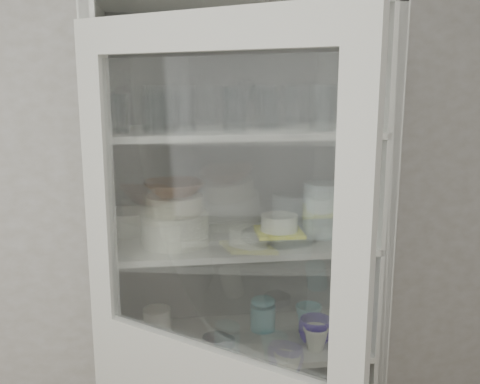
# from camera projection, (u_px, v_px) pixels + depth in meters

# --- Properties ---
(wall_back) EXTENTS (3.60, 0.02, 2.60)m
(wall_back) POSITION_uv_depth(u_px,v_px,m) (184.00, 214.00, 2.16)
(wall_back) COLOR #B0AC9F
(wall_back) RESTS_ON ground
(pantry_cabinet) EXTENTS (1.00, 0.45, 2.10)m
(pantry_cabinet) POSITION_uv_depth(u_px,v_px,m) (238.00, 310.00, 2.10)
(pantry_cabinet) COLOR silver
(pantry_cabinet) RESTS_ON floor
(tumbler_0) EXTENTS (0.08, 0.08, 0.13)m
(tumbler_0) POSITION_uv_depth(u_px,v_px,m) (118.00, 114.00, 1.71)
(tumbler_0) COLOR silver
(tumbler_0) RESTS_ON shelf_glass
(tumbler_1) EXTENTS (0.10, 0.10, 0.15)m
(tumbler_1) POSITION_uv_depth(u_px,v_px,m) (184.00, 109.00, 1.71)
(tumbler_1) COLOR silver
(tumbler_1) RESTS_ON shelf_glass
(tumbler_2) EXTENTS (0.10, 0.10, 0.15)m
(tumbler_2) POSITION_uv_depth(u_px,v_px,m) (155.00, 109.00, 1.71)
(tumbler_2) COLOR silver
(tumbler_2) RESTS_ON shelf_glass
(tumbler_3) EXTENTS (0.09, 0.09, 0.15)m
(tumbler_3) POSITION_uv_depth(u_px,v_px,m) (234.00, 110.00, 1.75)
(tumbler_3) COLOR silver
(tumbler_3) RESTS_ON shelf_glass
(tumbler_4) EXTENTS (0.08, 0.08, 0.13)m
(tumbler_4) POSITION_uv_depth(u_px,v_px,m) (270.00, 112.00, 1.78)
(tumbler_4) COLOR silver
(tumbler_4) RESTS_ON shelf_glass
(tumbler_5) EXTENTS (0.08, 0.08, 0.16)m
(tumbler_5) POSITION_uv_depth(u_px,v_px,m) (321.00, 108.00, 1.79)
(tumbler_5) COLOR silver
(tumbler_5) RESTS_ON shelf_glass
(tumbler_6) EXTENTS (0.08, 0.08, 0.15)m
(tumbler_6) POSITION_uv_depth(u_px,v_px,m) (326.00, 108.00, 1.80)
(tumbler_6) COLOR silver
(tumbler_6) RESTS_ON shelf_glass
(tumbler_7) EXTENTS (0.08, 0.08, 0.13)m
(tumbler_7) POSITION_uv_depth(u_px,v_px,m) (121.00, 112.00, 1.82)
(tumbler_7) COLOR silver
(tumbler_7) RESTS_ON shelf_glass
(tumbler_8) EXTENTS (0.07, 0.07, 0.12)m
(tumbler_8) POSITION_uv_depth(u_px,v_px,m) (151.00, 112.00, 1.83)
(tumbler_8) COLOR silver
(tumbler_8) RESTS_ON shelf_glass
(tumbler_9) EXTENTS (0.08, 0.08, 0.14)m
(tumbler_9) POSITION_uv_depth(u_px,v_px,m) (170.00, 109.00, 1.86)
(tumbler_9) COLOR silver
(tumbler_9) RESTS_ON shelf_glass
(tumbler_10) EXTENTS (0.10, 0.10, 0.15)m
(tumbler_10) POSITION_uv_depth(u_px,v_px,m) (266.00, 107.00, 1.91)
(tumbler_10) COLOR silver
(tumbler_10) RESTS_ON shelf_glass
(goblet_0) EXTENTS (0.07, 0.07, 0.16)m
(goblet_0) POSITION_uv_depth(u_px,v_px,m) (157.00, 104.00, 1.96)
(goblet_0) COLOR silver
(goblet_0) RESTS_ON shelf_glass
(goblet_1) EXTENTS (0.08, 0.08, 0.19)m
(goblet_1) POSITION_uv_depth(u_px,v_px,m) (244.00, 101.00, 1.95)
(goblet_1) COLOR silver
(goblet_1) RESTS_ON shelf_glass
(goblet_2) EXTENTS (0.08, 0.08, 0.17)m
(goblet_2) POSITION_uv_depth(u_px,v_px,m) (259.00, 103.00, 1.95)
(goblet_2) COLOR silver
(goblet_2) RESTS_ON shelf_glass
(goblet_3) EXTENTS (0.07, 0.07, 0.16)m
(goblet_3) POSITION_uv_depth(u_px,v_px,m) (288.00, 104.00, 1.99)
(goblet_3) COLOR silver
(goblet_3) RESTS_ON shelf_glass
(plate_stack_front) EXTENTS (0.24, 0.24, 0.11)m
(plate_stack_front) POSITION_uv_depth(u_px,v_px,m) (175.00, 228.00, 1.89)
(plate_stack_front) COLOR white
(plate_stack_front) RESTS_ON shelf_plates
(plate_stack_back) EXTENTS (0.20, 0.20, 0.08)m
(plate_stack_back) POSITION_uv_depth(u_px,v_px,m) (129.00, 221.00, 2.04)
(plate_stack_back) COLOR white
(plate_stack_back) RESTS_ON shelf_plates
(cream_bowl) EXTENTS (0.26, 0.26, 0.06)m
(cream_bowl) POSITION_uv_depth(u_px,v_px,m) (175.00, 204.00, 1.87)
(cream_bowl) COLOR beige
(cream_bowl) RESTS_ON plate_stack_front
(terracotta_bowl) EXTENTS (0.23, 0.23, 0.05)m
(terracotta_bowl) POSITION_uv_depth(u_px,v_px,m) (174.00, 188.00, 1.86)
(terracotta_bowl) COLOR brown
(terracotta_bowl) RESTS_ON cream_bowl
(glass_platter) EXTENTS (0.37, 0.37, 0.02)m
(glass_platter) POSITION_uv_depth(u_px,v_px,m) (279.00, 236.00, 1.96)
(glass_platter) COLOR silver
(glass_platter) RESTS_ON shelf_plates
(yellow_trivet) EXTENTS (0.17, 0.17, 0.01)m
(yellow_trivet) POSITION_uv_depth(u_px,v_px,m) (279.00, 232.00, 1.96)
(yellow_trivet) COLOR yellow
(yellow_trivet) RESTS_ON glass_platter
(white_ramekin) EXTENTS (0.16, 0.16, 0.06)m
(white_ramekin) POSITION_uv_depth(u_px,v_px,m) (279.00, 223.00, 1.95)
(white_ramekin) COLOR white
(white_ramekin) RESTS_ON yellow_trivet
(grey_bowl_stack) EXTENTS (0.14, 0.14, 0.20)m
(grey_bowl_stack) POSITION_uv_depth(u_px,v_px,m) (322.00, 209.00, 1.98)
(grey_bowl_stack) COLOR silver
(grey_bowl_stack) RESTS_ON shelf_plates
(mug_blue) EXTENTS (0.14, 0.14, 0.10)m
(mug_blue) POSITION_uv_depth(u_px,v_px,m) (316.00, 331.00, 1.99)
(mug_blue) COLOR #271C99
(mug_blue) RESTS_ON shelf_mugs
(mug_teal) EXTENTS (0.13, 0.13, 0.10)m
(mug_teal) POSITION_uv_depth(u_px,v_px,m) (309.00, 317.00, 2.12)
(mug_teal) COLOR teal
(mug_teal) RESTS_ON shelf_mugs
(mug_white) EXTENTS (0.12, 0.12, 0.09)m
(mug_white) POSITION_uv_depth(u_px,v_px,m) (316.00, 338.00, 1.95)
(mug_white) COLOR white
(mug_white) RESTS_ON shelf_mugs
(teal_jar) EXTENTS (0.10, 0.10, 0.12)m
(teal_jar) POSITION_uv_depth(u_px,v_px,m) (263.00, 315.00, 2.11)
(teal_jar) COLOR teal
(teal_jar) RESTS_ON shelf_mugs
(measuring_cups) EXTENTS (0.10, 0.10, 0.04)m
(measuring_cups) POSITION_uv_depth(u_px,v_px,m) (216.00, 341.00, 1.98)
(measuring_cups) COLOR #ACAEBF
(measuring_cups) RESTS_ON shelf_mugs
(white_canister) EXTENTS (0.12, 0.12, 0.12)m
(white_canister) POSITION_uv_depth(u_px,v_px,m) (157.00, 324.00, 2.02)
(white_canister) COLOR white
(white_canister) RESTS_ON shelf_mugs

